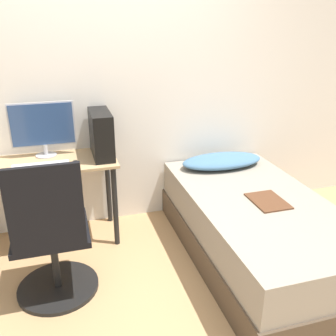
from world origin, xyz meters
name	(u,v)px	position (x,y,z in m)	size (l,w,h in m)	color
ground_plane	(144,323)	(0.00, 0.00, 0.00)	(14.00, 14.00, 0.00)	tan
wall_back	(102,88)	(0.00, 1.43, 1.25)	(8.00, 0.05, 2.50)	silver
desk	(46,176)	(-0.53, 1.15, 0.61)	(1.14, 0.51, 0.73)	tan
office_chair	(53,247)	(-0.51, 0.42, 0.40)	(0.57, 0.57, 1.04)	black
bed	(256,229)	(1.02, 0.45, 0.26)	(1.01, 1.91, 0.52)	#4C3D2D
pillow	(222,161)	(1.02, 1.15, 0.58)	(0.76, 0.36, 0.11)	teal
magazine	(268,201)	(1.06, 0.38, 0.53)	(0.24, 0.32, 0.01)	#56331E
monitor	(43,127)	(-0.52, 1.31, 0.98)	(0.52, 0.17, 0.45)	#B7B7BC
keyboard	(41,166)	(-0.56, 1.05, 0.74)	(0.43, 0.12, 0.02)	silver
pc_tower	(101,134)	(-0.06, 1.17, 0.92)	(0.16, 0.43, 0.38)	black
mouse	(76,162)	(-0.29, 1.05, 0.74)	(0.06, 0.09, 0.02)	black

